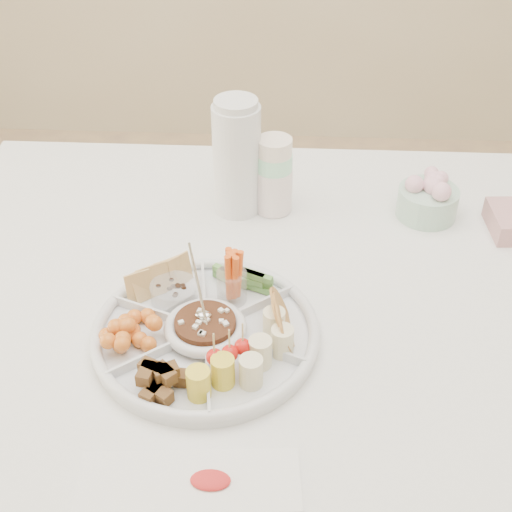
{
  "coord_description": "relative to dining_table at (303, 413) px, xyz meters",
  "views": [
    {
      "loc": [
        -0.05,
        -1.04,
        1.61
      ],
      "look_at": [
        -0.1,
        -0.07,
        0.87
      ],
      "focal_mm": 50.0,
      "sensor_mm": 36.0,
      "label": 1
    }
  ],
  "objects": [
    {
      "name": "floor",
      "position": [
        0.0,
        0.0,
        -0.38
      ],
      "size": [
        4.0,
        4.0,
        0.0
      ],
      "primitive_type": "plane",
      "color": "tan",
      "rests_on": "ground"
    },
    {
      "name": "dining_table",
      "position": [
        0.0,
        0.0,
        0.0
      ],
      "size": [
        1.52,
        1.02,
        0.76
      ],
      "primitive_type": "cube",
      "color": "white",
      "rests_on": "floor"
    },
    {
      "name": "party_tray",
      "position": [
        -0.18,
        -0.17,
        0.4
      ],
      "size": [
        0.49,
        0.49,
        0.04
      ],
      "primitive_type": "cylinder",
      "rotation": [
        0.0,
        0.0,
        -0.38
      ],
      "color": "silver",
      "rests_on": "dining_table"
    },
    {
      "name": "bean_dip",
      "position": [
        -0.18,
        -0.17,
        0.41
      ],
      "size": [
        0.13,
        0.13,
        0.04
      ],
      "primitive_type": "cylinder",
      "rotation": [
        0.0,
        0.0,
        -0.38
      ],
      "color": "#3B230F",
      "rests_on": "party_tray"
    },
    {
      "name": "tortillas",
      "position": [
        -0.05,
        -0.15,
        0.42
      ],
      "size": [
        0.14,
        0.14,
        0.06
      ],
      "primitive_type": null,
      "rotation": [
        0.0,
        0.0,
        -0.38
      ],
      "color": "#A77E41",
      "rests_on": "party_tray"
    },
    {
      "name": "carrot_cucumber",
      "position": [
        -0.13,
        -0.05,
        0.44
      ],
      "size": [
        0.14,
        0.14,
        0.1
      ],
      "primitive_type": null,
      "rotation": [
        0.0,
        0.0,
        -0.38
      ],
      "color": "#F75D19",
      "rests_on": "party_tray"
    },
    {
      "name": "pita_raisins",
      "position": [
        -0.26,
        -0.06,
        0.42
      ],
      "size": [
        0.15,
        0.15,
        0.06
      ],
      "primitive_type": null,
      "rotation": [
        0.0,
        0.0,
        -0.38
      ],
      "color": "#EAB372",
      "rests_on": "party_tray"
    },
    {
      "name": "cherries",
      "position": [
        -0.31,
        -0.19,
        0.42
      ],
      "size": [
        0.16,
        0.16,
        0.05
      ],
      "primitive_type": null,
      "rotation": [
        0.0,
        0.0,
        -0.38
      ],
      "color": "orange",
      "rests_on": "party_tray"
    },
    {
      "name": "granola_chunks",
      "position": [
        -0.23,
        -0.29,
        0.42
      ],
      "size": [
        0.13,
        0.13,
        0.04
      ],
      "primitive_type": null,
      "rotation": [
        0.0,
        0.0,
        -0.38
      ],
      "color": "brown",
      "rests_on": "party_tray"
    },
    {
      "name": "banana_tomato",
      "position": [
        -0.1,
        -0.27,
        0.44
      ],
      "size": [
        0.16,
        0.16,
        0.1
      ],
      "primitive_type": null,
      "rotation": [
        0.0,
        0.0,
        -0.38
      ],
      "color": "#E7D764",
      "rests_on": "party_tray"
    },
    {
      "name": "cup_stack",
      "position": [
        -0.08,
        0.24,
        0.49
      ],
      "size": [
        0.08,
        0.08,
        0.21
      ],
      "primitive_type": "cylinder",
      "rotation": [
        0.0,
        0.0,
        0.08
      ],
      "color": "silver",
      "rests_on": "dining_table"
    },
    {
      "name": "thermos",
      "position": [
        -0.15,
        0.24,
        0.51
      ],
      "size": [
        0.12,
        0.12,
        0.26
      ],
      "primitive_type": "cylinder",
      "rotation": [
        0.0,
        0.0,
        -0.24
      ],
      "color": "white",
      "rests_on": "dining_table"
    },
    {
      "name": "flower_bowl",
      "position": [
        0.25,
        0.23,
        0.43
      ],
      "size": [
        0.16,
        0.16,
        0.09
      ],
      "primitive_type": "cylinder",
      "rotation": [
        0.0,
        0.0,
        0.34
      ],
      "color": "#A4DFC7",
      "rests_on": "dining_table"
    },
    {
      "name": "placemat",
      "position": [
        -0.17,
        -0.45,
        0.38
      ],
      "size": [
        0.32,
        0.13,
        0.01
      ],
      "primitive_type": "cube",
      "rotation": [
        0.0,
        0.0,
        0.07
      ],
      "color": "white",
      "rests_on": "dining_table"
    }
  ]
}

